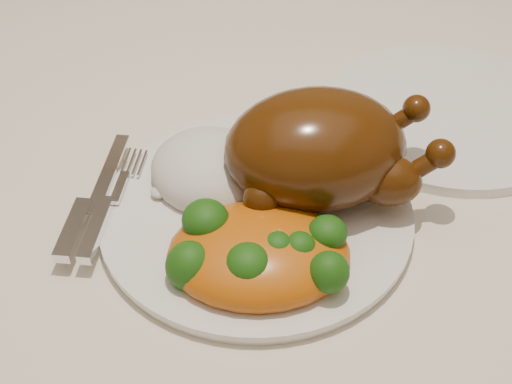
% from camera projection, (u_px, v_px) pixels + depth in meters
% --- Properties ---
extents(dining_table, '(1.60, 0.90, 0.76)m').
position_uv_depth(dining_table, '(268.00, 257.00, 0.72)').
color(dining_table, brown).
rests_on(dining_table, floor).
extents(tablecloth, '(1.73, 1.03, 0.18)m').
position_uv_depth(tablecloth, '(269.00, 204.00, 0.67)').
color(tablecloth, beige).
rests_on(tablecloth, dining_table).
extents(dinner_plate, '(0.27, 0.27, 0.01)m').
position_uv_depth(dinner_plate, '(256.00, 214.00, 0.61)').
color(dinner_plate, white).
rests_on(dinner_plate, tablecloth).
extents(side_plate, '(0.25, 0.25, 0.01)m').
position_uv_depth(side_plate, '(448.00, 112.00, 0.72)').
color(side_plate, white).
rests_on(side_plate, tablecloth).
extents(roast_chicken, '(0.20, 0.16, 0.10)m').
position_uv_depth(roast_chicken, '(321.00, 149.00, 0.59)').
color(roast_chicken, '#4D2808').
rests_on(roast_chicken, dinner_plate).
extents(rice_mound, '(0.14, 0.14, 0.06)m').
position_uv_depth(rice_mound, '(213.00, 171.00, 0.62)').
color(rice_mound, silver).
rests_on(rice_mound, dinner_plate).
extents(mac_and_cheese, '(0.16, 0.14, 0.06)m').
position_uv_depth(mac_and_cheese, '(264.00, 254.00, 0.55)').
color(mac_and_cheese, '#C25B0C').
rests_on(mac_and_cheese, dinner_plate).
extents(cutlery, '(0.04, 0.16, 0.01)m').
position_uv_depth(cutlery, '(95.00, 210.00, 0.59)').
color(cutlery, silver).
rests_on(cutlery, dinner_plate).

